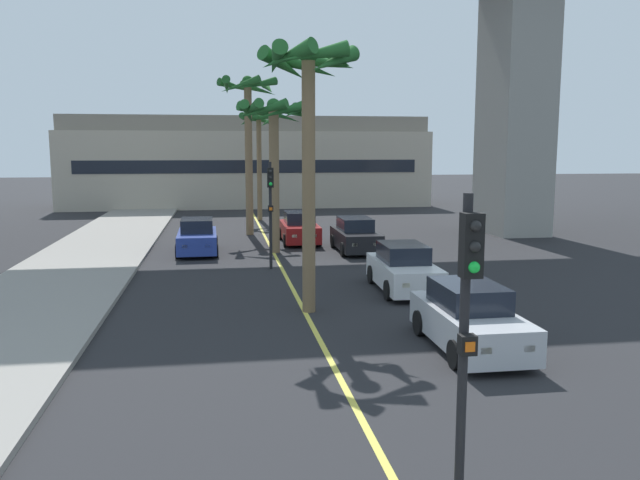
% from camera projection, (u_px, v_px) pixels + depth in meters
% --- Properties ---
extents(sidewalk_left, '(4.80, 80.00, 0.15)m').
position_uv_depth(sidewalk_left, '(3.00, 329.00, 16.50)').
color(sidewalk_left, gray).
rests_on(sidewalk_left, ground).
extents(lane_stripe_center, '(0.14, 56.00, 0.01)m').
position_uv_depth(lane_stripe_center, '(281.00, 267.00, 25.57)').
color(lane_stripe_center, '#DBCC4C').
rests_on(lane_stripe_center, ground).
extents(pier_building_backdrop, '(29.27, 8.04, 7.24)m').
position_uv_depth(pier_building_backdrop, '(248.00, 162.00, 53.12)').
color(pier_building_backdrop, '#BCB29E').
rests_on(pier_building_backdrop, ground).
extents(car_queue_front, '(1.88, 4.12, 1.56)m').
position_uv_depth(car_queue_front, '(299.00, 229.00, 32.06)').
color(car_queue_front, maroon).
rests_on(car_queue_front, ground).
extents(car_queue_second, '(1.85, 4.11, 1.56)m').
position_uv_depth(car_queue_second, '(469.00, 319.00, 15.07)').
color(car_queue_second, '#B7BABF').
rests_on(car_queue_second, ground).
extents(car_queue_third, '(1.88, 4.12, 1.56)m').
position_uv_depth(car_queue_third, '(197.00, 237.00, 28.88)').
color(car_queue_third, navy).
rests_on(car_queue_third, ground).
extents(car_queue_fourth, '(1.85, 4.11, 1.56)m').
position_uv_depth(car_queue_fourth, '(355.00, 236.00, 29.34)').
color(car_queue_fourth, black).
rests_on(car_queue_fourth, ground).
extents(car_queue_fifth, '(1.92, 4.15, 1.56)m').
position_uv_depth(car_queue_fifth, '(404.00, 269.00, 21.28)').
color(car_queue_fifth, white).
rests_on(car_queue_fifth, ground).
extents(traffic_light_median_near, '(0.24, 0.37, 4.20)m').
position_uv_depth(traffic_light_median_near, '(467.00, 318.00, 7.60)').
color(traffic_light_median_near, black).
rests_on(traffic_light_median_near, ground).
extents(traffic_light_median_far, '(0.24, 0.37, 4.20)m').
position_uv_depth(traffic_light_median_far, '(270.00, 200.00, 24.76)').
color(traffic_light_median_far, black).
rests_on(traffic_light_median_far, ground).
extents(palm_tree_near_median, '(3.34, 3.42, 8.56)m').
position_uv_depth(palm_tree_near_median, '(248.00, 111.00, 34.26)').
color(palm_tree_near_median, brown).
rests_on(palm_tree_near_median, ground).
extents(palm_tree_mid_median, '(2.75, 2.74, 7.10)m').
position_uv_depth(palm_tree_mid_median, '(259.00, 130.00, 41.49)').
color(palm_tree_mid_median, brown).
rests_on(palm_tree_mid_median, ground).
extents(palm_tree_far_median, '(3.43, 3.47, 6.91)m').
position_uv_depth(palm_tree_far_median, '(274.00, 128.00, 28.40)').
color(palm_tree_far_median, brown).
rests_on(palm_tree_far_median, ground).
extents(palm_tree_farthest_median, '(2.92, 2.92, 7.64)m').
position_uv_depth(palm_tree_farthest_median, '(309.00, 94.00, 17.74)').
color(palm_tree_farthest_median, brown).
rests_on(palm_tree_farthest_median, ground).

